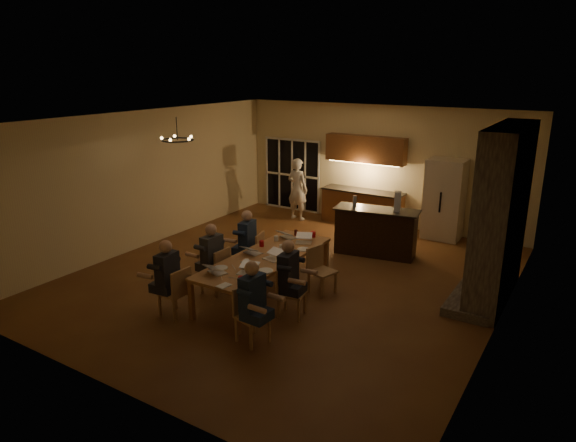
# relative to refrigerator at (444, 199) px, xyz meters

# --- Properties ---
(floor) EXTENTS (9.00, 9.00, 0.00)m
(floor) POSITION_rel_refrigerator_xyz_m (-1.90, -4.15, -1.00)
(floor) COLOR brown
(floor) RESTS_ON ground
(back_wall) EXTENTS (8.00, 0.04, 3.20)m
(back_wall) POSITION_rel_refrigerator_xyz_m (-1.90, 0.37, 0.60)
(back_wall) COLOR beige
(back_wall) RESTS_ON ground
(left_wall) EXTENTS (0.04, 9.00, 3.20)m
(left_wall) POSITION_rel_refrigerator_xyz_m (-5.92, -4.15, 0.60)
(left_wall) COLOR beige
(left_wall) RESTS_ON ground
(right_wall) EXTENTS (0.04, 9.00, 3.20)m
(right_wall) POSITION_rel_refrigerator_xyz_m (2.12, -4.15, 0.60)
(right_wall) COLOR beige
(right_wall) RESTS_ON ground
(ceiling) EXTENTS (8.00, 9.00, 0.04)m
(ceiling) POSITION_rel_refrigerator_xyz_m (-1.90, -4.15, 2.22)
(ceiling) COLOR white
(ceiling) RESTS_ON back_wall
(french_doors) EXTENTS (1.86, 0.08, 2.10)m
(french_doors) POSITION_rel_refrigerator_xyz_m (-4.60, 0.32, 0.05)
(french_doors) COLOR black
(french_doors) RESTS_ON ground
(fireplace) EXTENTS (0.58, 2.50, 3.20)m
(fireplace) POSITION_rel_refrigerator_xyz_m (1.80, -2.95, 0.60)
(fireplace) COLOR #746A5B
(fireplace) RESTS_ON ground
(kitchenette) EXTENTS (2.24, 0.68, 2.40)m
(kitchenette) POSITION_rel_refrigerator_xyz_m (-2.20, 0.05, 0.20)
(kitchenette) COLOR brown
(kitchenette) RESTS_ON ground
(refrigerator) EXTENTS (0.90, 0.68, 2.00)m
(refrigerator) POSITION_rel_refrigerator_xyz_m (0.00, 0.00, 0.00)
(refrigerator) COLOR beige
(refrigerator) RESTS_ON ground
(dining_table) EXTENTS (1.10, 3.16, 0.75)m
(dining_table) POSITION_rel_refrigerator_xyz_m (-1.89, -5.08, -0.62)
(dining_table) COLOR #B17546
(dining_table) RESTS_ON ground
(bar_island) EXTENTS (1.96, 0.97, 1.08)m
(bar_island) POSITION_rel_refrigerator_xyz_m (-0.96, -2.00, -0.46)
(bar_island) COLOR black
(bar_island) RESTS_ON ground
(chair_left_near) EXTENTS (0.46, 0.46, 0.89)m
(chair_left_near) POSITION_rel_refrigerator_xyz_m (-2.71, -6.65, -0.55)
(chair_left_near) COLOR #A67A53
(chair_left_near) RESTS_ON ground
(chair_left_mid) EXTENTS (0.45, 0.45, 0.89)m
(chair_left_mid) POSITION_rel_refrigerator_xyz_m (-2.75, -5.53, -0.55)
(chair_left_mid) COLOR #A67A53
(chair_left_mid) RESTS_ON ground
(chair_left_far) EXTENTS (0.53, 0.53, 0.89)m
(chair_left_far) POSITION_rel_refrigerator_xyz_m (-2.70, -4.41, -0.55)
(chair_left_far) COLOR #A67A53
(chair_left_far) RESTS_ON ground
(chair_right_near) EXTENTS (0.54, 0.54, 0.89)m
(chair_right_near) POSITION_rel_refrigerator_xyz_m (-1.04, -6.67, -0.55)
(chair_right_near) COLOR #A67A53
(chair_right_near) RESTS_ON ground
(chair_right_mid) EXTENTS (0.53, 0.53, 0.89)m
(chair_right_mid) POSITION_rel_refrigerator_xyz_m (-0.98, -5.60, -0.55)
(chair_right_mid) COLOR #A67A53
(chair_right_mid) RESTS_ON ground
(chair_right_far) EXTENTS (0.54, 0.54, 0.89)m
(chair_right_far) POSITION_rel_refrigerator_xyz_m (-0.99, -4.49, -0.55)
(chair_right_far) COLOR #A67A53
(chair_right_far) RESTS_ON ground
(person_left_near) EXTENTS (0.66, 0.66, 1.38)m
(person_left_near) POSITION_rel_refrigerator_xyz_m (-2.78, -6.70, -0.31)
(person_left_near) COLOR #20212A
(person_left_near) RESTS_ON ground
(person_right_near) EXTENTS (0.63, 0.63, 1.38)m
(person_right_near) POSITION_rel_refrigerator_xyz_m (-1.00, -6.72, -0.31)
(person_right_near) COLOR #1D324A
(person_right_near) RESTS_ON ground
(person_left_mid) EXTENTS (0.63, 0.63, 1.38)m
(person_left_mid) POSITION_rel_refrigerator_xyz_m (-2.74, -5.59, -0.31)
(person_left_mid) COLOR #373B41
(person_left_mid) RESTS_ON ground
(person_right_mid) EXTENTS (0.65, 0.65, 1.38)m
(person_right_mid) POSITION_rel_refrigerator_xyz_m (-1.05, -5.61, -0.31)
(person_right_mid) COLOR #20212A
(person_right_mid) RESTS_ON ground
(person_left_far) EXTENTS (0.70, 0.70, 1.38)m
(person_left_far) POSITION_rel_refrigerator_xyz_m (-2.72, -4.50, -0.31)
(person_left_far) COLOR #1D324A
(person_left_far) RESTS_ON ground
(standing_person) EXTENTS (0.68, 0.48, 1.74)m
(standing_person) POSITION_rel_refrigerator_xyz_m (-3.94, -0.50, -0.13)
(standing_person) COLOR silver
(standing_person) RESTS_ON ground
(chandelier) EXTENTS (0.64, 0.64, 0.03)m
(chandelier) POSITION_rel_refrigerator_xyz_m (-4.05, -4.96, 1.75)
(chandelier) COLOR black
(chandelier) RESTS_ON ceiling
(laptop_a) EXTENTS (0.39, 0.37, 0.23)m
(laptop_a) POSITION_rel_refrigerator_xyz_m (-2.14, -6.16, -0.14)
(laptop_a) COLOR silver
(laptop_a) RESTS_ON dining_table
(laptop_b) EXTENTS (0.37, 0.34, 0.23)m
(laptop_b) POSITION_rel_refrigerator_xyz_m (-1.68, -5.93, -0.14)
(laptop_b) COLOR silver
(laptop_b) RESTS_ON dining_table
(laptop_c) EXTENTS (0.36, 0.33, 0.23)m
(laptop_c) POSITION_rel_refrigerator_xyz_m (-2.18, -5.06, -0.14)
(laptop_c) COLOR silver
(laptop_c) RESTS_ON dining_table
(laptop_d) EXTENTS (0.37, 0.34, 0.23)m
(laptop_d) POSITION_rel_refrigerator_xyz_m (-1.69, -5.14, -0.14)
(laptop_d) COLOR silver
(laptop_d) RESTS_ON dining_table
(laptop_e) EXTENTS (0.39, 0.37, 0.23)m
(laptop_e) POSITION_rel_refrigerator_xyz_m (-2.10, -3.92, -0.14)
(laptop_e) COLOR silver
(laptop_e) RESTS_ON dining_table
(laptop_f) EXTENTS (0.41, 0.39, 0.23)m
(laptop_f) POSITION_rel_refrigerator_xyz_m (-1.66, -4.04, -0.14)
(laptop_f) COLOR silver
(laptop_f) RESTS_ON dining_table
(mug_front) EXTENTS (0.09, 0.09, 0.10)m
(mug_front) POSITION_rel_refrigerator_xyz_m (-1.94, -5.59, -0.20)
(mug_front) COLOR white
(mug_front) RESTS_ON dining_table
(mug_mid) EXTENTS (0.08, 0.08, 0.10)m
(mug_mid) POSITION_rel_refrigerator_xyz_m (-1.83, -4.60, -0.20)
(mug_mid) COLOR white
(mug_mid) RESTS_ON dining_table
(mug_back) EXTENTS (0.09, 0.09, 0.10)m
(mug_back) POSITION_rel_refrigerator_xyz_m (-2.21, -4.21, -0.20)
(mug_back) COLOR white
(mug_back) RESTS_ON dining_table
(redcup_near) EXTENTS (0.09, 0.09, 0.12)m
(redcup_near) POSITION_rel_refrigerator_xyz_m (-1.52, -6.31, -0.19)
(redcup_near) COLOR #B50C15
(redcup_near) RESTS_ON dining_table
(redcup_mid) EXTENTS (0.09, 0.09, 0.12)m
(redcup_mid) POSITION_rel_refrigerator_xyz_m (-2.26, -4.66, -0.19)
(redcup_mid) COLOR #B50C15
(redcup_mid) RESTS_ON dining_table
(redcup_far) EXTENTS (0.10, 0.10, 0.12)m
(redcup_far) POSITION_rel_refrigerator_xyz_m (-1.68, -3.61, -0.19)
(redcup_far) COLOR #B50C15
(redcup_far) RESTS_ON dining_table
(can_silver) EXTENTS (0.07, 0.07, 0.12)m
(can_silver) POSITION_rel_refrigerator_xyz_m (-1.89, -5.77, -0.19)
(can_silver) COLOR #B2B2B7
(can_silver) RESTS_ON dining_table
(can_cola) EXTENTS (0.07, 0.07, 0.12)m
(can_cola) POSITION_rel_refrigerator_xyz_m (-2.04, -3.71, -0.19)
(can_cola) COLOR #3F0F0C
(can_cola) RESTS_ON dining_table
(plate_near) EXTENTS (0.27, 0.27, 0.02)m
(plate_near) POSITION_rel_refrigerator_xyz_m (-1.48, -5.67, -0.24)
(plate_near) COLOR white
(plate_near) RESTS_ON dining_table
(plate_left) EXTENTS (0.25, 0.25, 0.02)m
(plate_left) POSITION_rel_refrigerator_xyz_m (-2.22, -5.98, -0.24)
(plate_left) COLOR white
(plate_left) RESTS_ON dining_table
(plate_far) EXTENTS (0.24, 0.24, 0.02)m
(plate_far) POSITION_rel_refrigerator_xyz_m (-1.47, -4.38, -0.24)
(plate_far) COLOR white
(plate_far) RESTS_ON dining_table
(notepad) EXTENTS (0.19, 0.24, 0.01)m
(notepad) POSITION_rel_refrigerator_xyz_m (-1.70, -6.54, -0.24)
(notepad) COLOR white
(notepad) RESTS_ON dining_table
(bar_bottle) EXTENTS (0.09, 0.09, 0.24)m
(bar_bottle) POSITION_rel_refrigerator_xyz_m (-1.50, -2.00, 0.20)
(bar_bottle) COLOR #99999E
(bar_bottle) RESTS_ON bar_island
(bar_blender) EXTENTS (0.18, 0.18, 0.45)m
(bar_blender) POSITION_rel_refrigerator_xyz_m (-0.50, -1.94, 0.30)
(bar_blender) COLOR silver
(bar_blender) RESTS_ON bar_island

